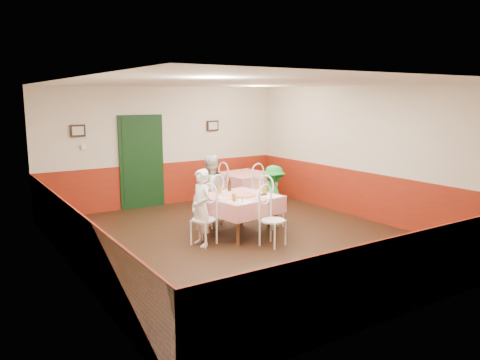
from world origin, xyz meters
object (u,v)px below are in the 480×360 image
glass_c (220,190)px  chair_left (204,220)px  chair_near (273,220)px  pizza (243,195)px  chair_second_a (218,189)px  wallet (263,195)px  glass_a (234,197)px  glass_b (265,191)px  second_table (245,189)px  main_table (240,216)px  diner_far (210,191)px  diner_right (274,196)px  chair_second_b (263,191)px  chair_right (272,205)px  chair_far (212,204)px  diner_left (201,208)px  beer_bottle (229,186)px

glass_c → chair_left: bearing=-140.4°
chair_near → pizza: (-0.11, 0.76, 0.32)m
chair_second_a → wallet: size_ratio=8.18×
glass_a → wallet: (0.71, 0.10, -0.05)m
chair_second_a → glass_b: 2.36m
second_table → glass_b: 2.58m
wallet → main_table: bearing=139.3°
second_table → diner_far: diner_far is taller
pizza → glass_b: (0.40, -0.11, 0.06)m
glass_a → diner_right: size_ratio=0.10×
chair_left → chair_second_b: 2.78m
main_table → chair_right: chair_right is taller
chair_left → pizza: bearing=70.3°
chair_second_a → chair_second_b: same height
chair_right → chair_near: 1.20m
chair_second_b → glass_b: (-1.07, -1.55, 0.38)m
chair_left → chair_second_a: bearing=121.2°
main_table → diner_right: diner_right is taller
chair_right → glass_c: bearing=63.2°
pizza → wallet: pizza is taller
chair_far → glass_a: 1.24m
glass_c → chair_far: bearing=80.7°
chair_left → glass_b: bearing=64.2°
pizza → glass_a: bearing=-145.4°
chair_near → chair_far: bearing=81.7°
chair_right → wallet: size_ratio=8.18×
chair_far → diner_far: bearing=-98.4°
chair_right → chair_near: (-0.71, -0.97, 0.00)m
chair_far → chair_second_b: (1.64, 0.53, 0.00)m
glass_b → pizza: bearing=164.9°
chair_near → chair_second_b: 2.60m
chair_right → diner_left: 1.76m
main_table → diner_left: bearing=-171.0°
diner_left → chair_left: bearing=96.6°
chair_far → beer_bottle: beer_bottle is taller
main_table → glass_b: bearing=-23.3°
chair_second_b → beer_bottle: (-1.49, -0.97, 0.43)m
glass_a → beer_bottle: bearing=63.7°
diner_left → chair_far: bearing=139.9°
chair_second_b → diner_right: (-0.61, -1.23, 0.17)m
pizza → chair_far: bearing=99.8°
main_table → chair_near: chair_near is taller
main_table → glass_c: (-0.21, 0.39, 0.45)m
main_table → wallet: 0.58m
chair_near → diner_far: 1.77m
glass_b → diner_right: diner_right is taller
chair_left → glass_a: 0.65m
chair_second_b → main_table: bearing=-145.1°
chair_near → second_table: bearing=47.8°
main_table → diner_right: size_ratio=0.99×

